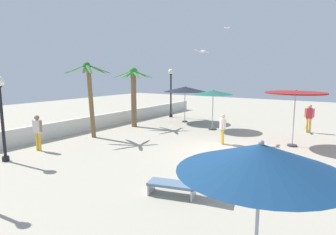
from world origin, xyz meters
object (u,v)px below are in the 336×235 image
object	(u,v)px
lamp_post_2	(171,85)
patio_umbrella_1	(260,160)
guest_1	(309,116)
guest_0	(38,129)
palm_tree_0	(89,89)
patio_umbrella_3	(213,93)
patio_umbrella_0	(185,89)
palm_tree_1	(134,89)
seagull_1	(227,28)
lamp_post_0	(1,105)
guest_2	(223,126)
lounge_chair_0	(180,184)
seagull_0	(203,51)
patio_umbrella_2	(296,95)

from	to	relation	value
lamp_post_2	patio_umbrella_1	bearing A→B (deg)	-143.81
guest_1	guest_0	bearing A→B (deg)	138.88
palm_tree_0	patio_umbrella_3	bearing A→B (deg)	-38.49
patio_umbrella_0	palm_tree_1	distance (m)	3.91
palm_tree_0	seagull_1	world-z (taller)	seagull_1
palm_tree_1	guest_0	distance (m)	7.18
lamp_post_0	patio_umbrella_0	bearing A→B (deg)	-6.86
patio_umbrella_1	guest_2	bearing A→B (deg)	24.96
patio_umbrella_3	palm_tree_1	size ratio (longest dim) A/B	0.65
patio_umbrella_3	lounge_chair_0	distance (m)	10.38
seagull_0	patio_umbrella_1	bearing A→B (deg)	-149.65
patio_umbrella_3	lounge_chair_0	world-z (taller)	patio_umbrella_3
patio_umbrella_0	lamp_post_2	world-z (taller)	lamp_post_2
lamp_post_2	guest_1	xyz separation A→B (m)	(-0.55, -10.17, -1.56)
patio_umbrella_1	guest_1	size ratio (longest dim) A/B	1.59
patio_umbrella_3	seagull_0	bearing A→B (deg)	-168.87
patio_umbrella_0	palm_tree_0	world-z (taller)	palm_tree_0
patio_umbrella_1	patio_umbrella_2	xyz separation A→B (m)	(11.02, 1.41, 0.07)
lamp_post_0	guest_0	world-z (taller)	lamp_post_0
patio_umbrella_2	guest_2	xyz separation A→B (m)	(-1.48, 3.03, -1.59)
patio_umbrella_2	lounge_chair_0	size ratio (longest dim) A/B	1.43
lamp_post_0	guest_2	size ratio (longest dim) A/B	2.24
seagull_0	seagull_1	xyz separation A→B (m)	(4.64, 0.58, 1.82)
guest_0	guest_1	bearing A→B (deg)	-41.12
palm_tree_0	seagull_1	xyz separation A→B (m)	(7.86, -4.55, 3.78)
patio_umbrella_1	seagull_0	distance (m)	11.92
palm_tree_0	guest_2	bearing A→B (deg)	-68.04
palm_tree_1	guest_0	xyz separation A→B (m)	(-7.02, -0.17, -1.48)
palm_tree_0	guest_2	distance (m)	7.34
patio_umbrella_0	patio_umbrella_2	distance (m)	8.48
lounge_chair_0	guest_2	xyz separation A→B (m)	(6.47, 1.39, 0.53)
patio_umbrella_3	patio_umbrella_1	bearing A→B (deg)	-153.15
patio_umbrella_1	guest_2	xyz separation A→B (m)	(9.54, 4.44, -1.52)
patio_umbrella_1	patio_umbrella_3	bearing A→B (deg)	26.85
palm_tree_0	guest_1	world-z (taller)	palm_tree_0
patio_umbrella_2	seagull_0	distance (m)	5.08
lamp_post_0	guest_1	distance (m)	16.12
lounge_chair_0	guest_0	bearing A→B (deg)	85.24
lamp_post_0	palm_tree_0	bearing A→B (deg)	3.68
patio_umbrella_2	guest_0	world-z (taller)	patio_umbrella_2
palm_tree_0	guest_2	world-z (taller)	palm_tree_0
patio_umbrella_2	palm_tree_1	size ratio (longest dim) A/B	0.72
patio_umbrella_1	palm_tree_1	distance (m)	15.55
patio_umbrella_2	seagull_0	xyz separation A→B (m)	(-0.92, 4.51, 2.16)
palm_tree_1	lamp_post_2	bearing A→B (deg)	1.89
patio_umbrella_3	seagull_1	world-z (taller)	seagull_1
patio_umbrella_3	lamp_post_0	size ratio (longest dim) A/B	0.74
patio_umbrella_2	lamp_post_2	xyz separation A→B (m)	(4.53, 9.97, 0.08)
patio_umbrella_0	lounge_chair_0	size ratio (longest dim) A/B	1.57
lamp_post_0	lamp_post_2	bearing A→B (deg)	2.73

